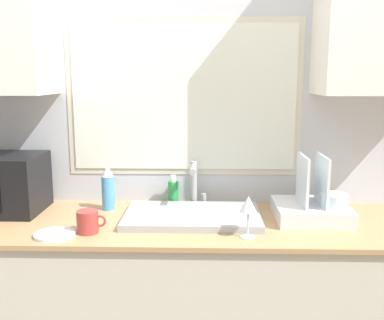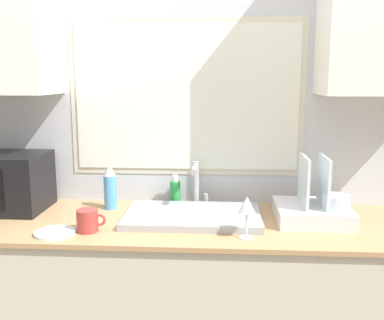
{
  "view_description": "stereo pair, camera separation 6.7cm",
  "coord_description": "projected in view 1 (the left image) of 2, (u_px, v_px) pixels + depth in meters",
  "views": [
    {
      "loc": [
        0.11,
        -1.6,
        1.56
      ],
      "look_at": [
        0.05,
        0.28,
        1.21
      ],
      "focal_mm": 42.0,
      "sensor_mm": 36.0,
      "label": 1
    },
    {
      "loc": [
        0.17,
        -1.6,
        1.56
      ],
      "look_at": [
        0.05,
        0.28,
        1.21
      ],
      "focal_mm": 42.0,
      "sensor_mm": 36.0,
      "label": 2
    }
  ],
  "objects": [
    {
      "name": "spray_bottle",
      "position": [
        108.0,
        188.0,
        2.15
      ],
      "size": [
        0.06,
        0.06,
        0.22
      ],
      "color": "#4C99D8",
      "rests_on": "countertop"
    },
    {
      "name": "small_plate",
      "position": [
        55.0,
        234.0,
        1.8
      ],
      "size": [
        0.16,
        0.16,
        0.01
      ],
      "color": "silver",
      "rests_on": "countertop"
    },
    {
      "name": "wine_glass",
      "position": [
        248.0,
        206.0,
        1.76
      ],
      "size": [
        0.07,
        0.07,
        0.17
      ],
      "color": "silver",
      "rests_on": "countertop"
    },
    {
      "name": "faucet",
      "position": [
        194.0,
        180.0,
        2.18
      ],
      "size": [
        0.08,
        0.2,
        0.22
      ],
      "color": "#99999E",
      "rests_on": "countertop"
    },
    {
      "name": "mug_near_sink",
      "position": [
        88.0,
        222.0,
        1.83
      ],
      "size": [
        0.12,
        0.09,
        0.09
      ],
      "color": "#A53833",
      "rests_on": "countertop"
    },
    {
      "name": "sink_basin",
      "position": [
        192.0,
        216.0,
        2.01
      ],
      "size": [
        0.6,
        0.38,
        0.03
      ],
      "color": "#9EA0A5",
      "rests_on": "countertop"
    },
    {
      "name": "countertop",
      "position": [
        181.0,
        316.0,
        2.08
      ],
      "size": [
        2.4,
        0.65,
        0.93
      ],
      "color": "beige",
      "rests_on": "ground_plane"
    },
    {
      "name": "wall_back",
      "position": [
        184.0,
        103.0,
        2.19
      ],
      "size": [
        6.0,
        0.38,
        2.6
      ],
      "color": "silver",
      "rests_on": "ground_plane"
    },
    {
      "name": "soap_bottle",
      "position": [
        173.0,
        192.0,
        2.23
      ],
      "size": [
        0.05,
        0.05,
        0.15
      ],
      "color": "#268C3F",
      "rests_on": "countertop"
    },
    {
      "name": "dish_rack",
      "position": [
        313.0,
        207.0,
        2.0
      ],
      "size": [
        0.32,
        0.32,
        0.29
      ],
      "color": "silver",
      "rests_on": "countertop"
    }
  ]
}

